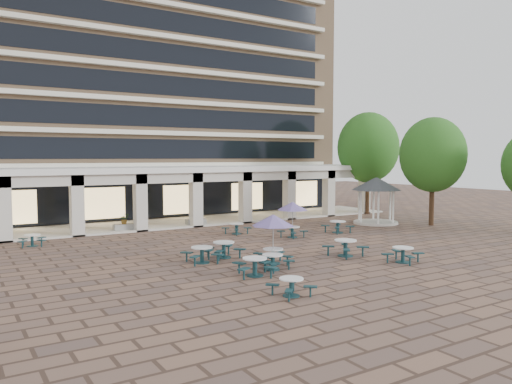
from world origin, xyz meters
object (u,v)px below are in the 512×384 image
Objects in this scene: picnic_table_2 at (273,261)px; planter_right at (196,219)px; gazebo at (376,189)px; picnic_table_1 at (291,285)px; planter_left at (125,225)px.

planter_right is at bearing 63.54° from picnic_table_2.
picnic_table_2 is 1.24× the size of planter_right.
gazebo is 14.00m from planter_right.
gazebo is (15.63, 9.02, 2.25)m from picnic_table_2.
planter_right is at bearing 153.19° from gazebo.
picnic_table_1 is 0.41× the size of gazebo.
planter_left is (-17.75, 6.24, -2.21)m from gazebo.
picnic_table_2 is at bearing -102.17° from planter_right.
planter_left reaches higher than picnic_table_2.
planter_left is at bearing 160.65° from gazebo.
planter_right reaches higher than picnic_table_1.
picnic_table_1 is at bearing -89.08° from planter_left.
picnic_table_1 is 21.86m from gazebo.
gazebo reaches higher than picnic_table_2.
planter_left is (-2.13, 15.26, 0.04)m from picnic_table_2.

